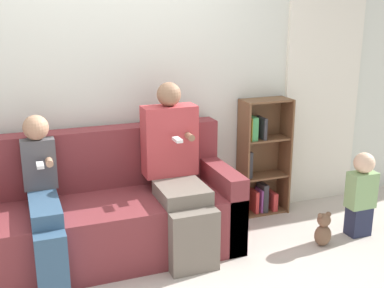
# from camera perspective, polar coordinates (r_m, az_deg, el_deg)

# --- Properties ---
(ground_plane) EXTENTS (14.00, 14.00, 0.00)m
(ground_plane) POSITION_cam_1_polar(r_m,az_deg,el_deg) (3.62, -6.16, -15.92)
(ground_plane) COLOR #BCB2A8
(back_wall) EXTENTS (10.00, 0.06, 2.55)m
(back_wall) POSITION_cam_1_polar(r_m,az_deg,el_deg) (4.05, -10.15, 6.71)
(back_wall) COLOR silver
(back_wall) RESTS_ON ground_plane
(curtain_panel) EXTENTS (0.82, 0.04, 2.09)m
(curtain_panel) POSITION_cam_1_polar(r_m,az_deg,el_deg) (4.89, 15.12, 5.22)
(curtain_panel) COLOR silver
(curtain_panel) RESTS_ON ground_plane
(couch) EXTENTS (2.20, 0.81, 0.97)m
(couch) POSITION_cam_1_polar(r_m,az_deg,el_deg) (3.88, -11.23, -8.36)
(couch) COLOR maroon
(couch) RESTS_ON ground_plane
(adult_seated) EXTENTS (0.43, 0.72, 1.34)m
(adult_seated) POSITION_cam_1_polar(r_m,az_deg,el_deg) (3.77, -1.79, -2.81)
(adult_seated) COLOR #70665B
(adult_seated) RESTS_ON ground_plane
(child_seated) EXTENTS (0.25, 0.76, 1.15)m
(child_seated) POSITION_cam_1_polar(r_m,az_deg,el_deg) (3.59, -17.14, -6.25)
(child_seated) COLOR #335170
(child_seated) RESTS_ON ground_plane
(toddler_standing) EXTENTS (0.24, 0.18, 0.74)m
(toddler_standing) POSITION_cam_1_polar(r_m,az_deg,el_deg) (4.35, 19.41, -5.48)
(toddler_standing) COLOR #232842
(toddler_standing) RESTS_ON ground_plane
(bookshelf) EXTENTS (0.46, 0.24, 1.10)m
(bookshelf) POSITION_cam_1_polar(r_m,az_deg,el_deg) (4.58, 8.15, -1.93)
(bookshelf) COLOR brown
(bookshelf) RESTS_ON ground_plane
(teddy_bear) EXTENTS (0.15, 0.12, 0.29)m
(teddy_bear) POSITION_cam_1_polar(r_m,az_deg,el_deg) (4.17, 15.26, -9.80)
(teddy_bear) COLOR brown
(teddy_bear) RESTS_ON ground_plane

